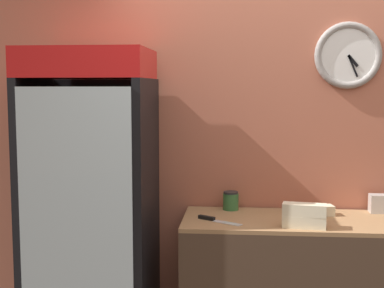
{
  "coord_description": "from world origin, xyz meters",
  "views": [
    {
      "loc": [
        -0.4,
        -2.46,
        1.75
      ],
      "look_at": [
        -0.69,
        0.85,
        1.4
      ],
      "focal_mm": 50.0,
      "sensor_mm": 36.0,
      "label": 1
    }
  ],
  "objects": [
    {
      "name": "wall_back",
      "position": [
        0.0,
        1.2,
        1.36
      ],
      "size": [
        5.2,
        0.1,
        2.7
      ],
      "color": "#B7664C",
      "rests_on": "ground_plane"
    },
    {
      "name": "beverage_cooler",
      "position": [
        -1.33,
        0.86,
        1.09
      ],
      "size": [
        0.76,
        0.69,
        1.99
      ],
      "color": "black",
      "rests_on": "ground_plane"
    },
    {
      "name": "sandwich_stack_bottom",
      "position": [
        -0.01,
        0.65,
        0.97
      ],
      "size": [
        0.26,
        0.13,
        0.07
      ],
      "color": "beige",
      "rests_on": "prep_counter"
    },
    {
      "name": "sandwich_stack_middle",
      "position": [
        -0.01,
        0.65,
        1.04
      ],
      "size": [
        0.26,
        0.13,
        0.07
      ],
      "color": "beige",
      "rests_on": "sandwich_stack_bottom"
    },
    {
      "name": "sandwich_flat_left",
      "position": [
        0.07,
        0.95,
        0.97
      ],
      "size": [
        0.29,
        0.15,
        0.06
      ],
      "color": "beige",
      "rests_on": "prep_counter"
    },
    {
      "name": "chefs_knife",
      "position": [
        -0.55,
        0.76,
        0.94
      ],
      "size": [
        0.28,
        0.19,
        0.02
      ],
      "color": "silver",
      "rests_on": "prep_counter"
    },
    {
      "name": "condiment_jar",
      "position": [
        -0.45,
        1.07,
        1.0
      ],
      "size": [
        0.11,
        0.11,
        0.12
      ],
      "color": "#336B38",
      "rests_on": "prep_counter"
    },
    {
      "name": "napkin_dispenser",
      "position": [
        0.51,
        1.07,
        0.99
      ],
      "size": [
        0.11,
        0.09,
        0.12
      ],
      "color": "#B7B2AD",
      "rests_on": "prep_counter"
    }
  ]
}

